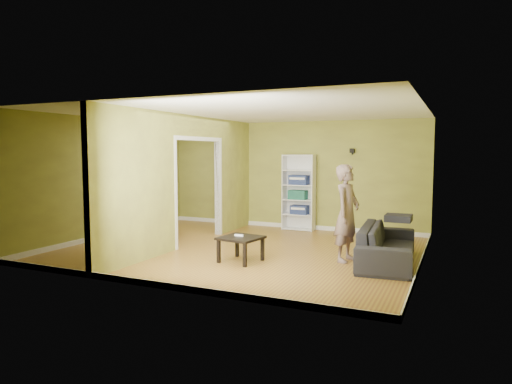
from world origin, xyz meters
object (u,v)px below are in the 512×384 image
chair_far (166,212)px  chair_left (116,213)px  sofa (387,239)px  coffee_table (241,241)px  person (347,205)px  bookshelf (299,192)px  chair_near (126,218)px  dining_table (145,205)px

chair_far → chair_left: bearing=53.0°
sofa → coffee_table: 2.48m
person → bookshelf: person is taller
chair_far → sofa: bearing=-173.0°
person → bookshelf: 3.24m
person → bookshelf: bearing=43.6°
coffee_table → chair_left: chair_left is taller
sofa → chair_left: 6.21m
person → chair_near: person is taller
dining_table → coffee_table: bearing=-24.1°
person → chair_far: bearing=85.3°
coffee_table → chair_far: chair_far is taller
sofa → bookshelf: 3.57m
person → chair_far: size_ratio=2.19×
dining_table → chair_left: chair_left is taller
dining_table → bookshelf: bearing=35.8°
coffee_table → chair_near: bearing=166.1°
chair_far → chair_near: bearing=101.9°
person → chair_left: bearing=94.3°
bookshelf → coffee_table: (0.13, -3.50, -0.54)m
bookshelf → dining_table: (-2.94, -2.12, -0.21)m
bookshelf → dining_table: 3.63m
sofa → coffee_table: sofa is taller
sofa → chair_near: 5.40m
bookshelf → dining_table: bearing=-144.2°
person → coffee_table: (-1.64, -0.78, -0.61)m
chair_left → chair_far: 1.15m
bookshelf → chair_near: 4.05m
sofa → chair_far: size_ratio=2.45×
person → chair_left: person is taller
bookshelf → chair_near: size_ratio=1.90×
dining_table → chair_near: (-0.02, -0.61, -0.22)m
chair_left → sofa: bearing=102.7°
chair_left → chair_far: (0.95, 0.64, -0.02)m
chair_left → coffee_table: bearing=87.4°
bookshelf → chair_left: bookshelf is taller
bookshelf → chair_left: size_ratio=1.96×
sofa → dining_table: bearing=80.8°
chair_left → bookshelf: bearing=136.2°
chair_near → chair_far: size_ratio=1.07×
sofa → chair_far: 5.36m
person → dining_table: bearing=93.2°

